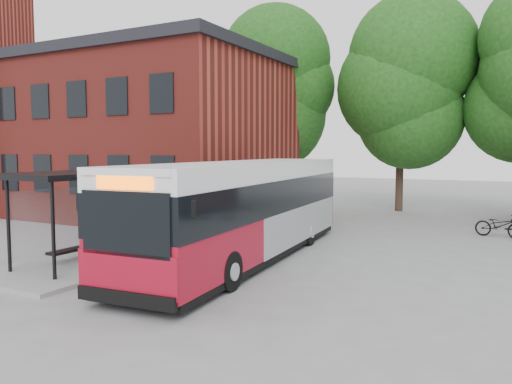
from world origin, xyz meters
The scene contains 7 objects.
ground centered at (0.00, 0.00, 0.00)m, with size 100.00×100.00×0.00m, color slate.
station_building centered at (-13.00, 9.00, 4.25)m, with size 18.40×10.40×8.50m, color maroon, non-canonical shape.
bus_shelter centered at (-4.50, -1.00, 1.45)m, with size 3.60×7.00×2.90m, color black, non-canonical shape.
tree_0 centered at (-6.00, 16.00, 5.50)m, with size 7.92×7.92×11.00m, color #154011, non-canonical shape.
tree_1 centered at (1.00, 17.00, 5.20)m, with size 7.92×7.92×10.40m, color #154011, non-canonical shape.
city_bus centered at (-0.60, 1.64, 1.57)m, with size 2.63×12.36×3.14m, color maroon, non-canonical shape.
bicycle_0 centered at (6.49, 9.90, 0.49)m, with size 0.65×1.88×0.99m, color black.
Camera 1 is at (7.12, -12.26, 3.51)m, focal length 35.00 mm.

